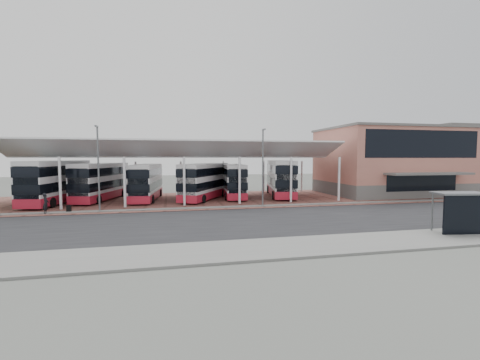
% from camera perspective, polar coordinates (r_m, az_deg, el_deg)
% --- Properties ---
extents(ground, '(140.00, 140.00, 0.00)m').
position_cam_1_polar(ground, '(27.34, 3.73, -6.82)').
color(ground, '#4F524C').
extents(road, '(120.00, 14.00, 0.02)m').
position_cam_1_polar(road, '(26.39, 4.33, -7.19)').
color(road, black).
rests_on(road, ground).
extents(forecourt, '(72.00, 16.00, 0.06)m').
position_cam_1_polar(forecourt, '(40.26, 1.35, -3.28)').
color(forecourt, brown).
rests_on(forecourt, ground).
extents(sidewalk, '(120.00, 4.00, 0.14)m').
position_cam_1_polar(sidewalk, '(19.06, 11.37, -11.47)').
color(sidewalk, slate).
rests_on(sidewalk, ground).
extents(north_kerb, '(120.00, 0.80, 0.14)m').
position_cam_1_polar(north_kerb, '(33.24, 0.77, -4.75)').
color(north_kerb, slate).
rests_on(north_kerb, ground).
extents(yellow_line_near, '(120.00, 0.12, 0.01)m').
position_cam_1_polar(yellow_line_near, '(20.85, 9.13, -10.22)').
color(yellow_line_near, orange).
rests_on(yellow_line_near, road).
extents(yellow_line_far, '(120.00, 0.12, 0.01)m').
position_cam_1_polar(yellow_line_far, '(21.12, 8.83, -10.03)').
color(yellow_line_far, orange).
rests_on(yellow_line_far, road).
extents(canopy, '(37.00, 11.63, 7.07)m').
position_cam_1_polar(canopy, '(39.77, -10.27, 4.90)').
color(canopy, white).
rests_on(canopy, ground).
extents(terminal, '(18.40, 14.40, 9.25)m').
position_cam_1_polar(terminal, '(50.05, 25.19, 3.08)').
color(terminal, '#615E5C').
rests_on(terminal, ground).
extents(warehouse, '(30.50, 20.50, 10.25)m').
position_cam_1_polar(warehouse, '(74.52, 35.83, 3.27)').
color(warehouse, slate).
rests_on(warehouse, ground).
extents(lamp_west, '(0.16, 0.90, 8.07)m').
position_cam_1_polar(lamp_west, '(32.75, -23.88, 2.31)').
color(lamp_west, slate).
rests_on(lamp_west, ground).
extents(lamp_east, '(0.16, 0.90, 8.07)m').
position_cam_1_polar(lamp_east, '(33.44, 4.09, 2.67)').
color(lamp_east, slate).
rests_on(lamp_east, ground).
extents(bus_0, '(4.50, 11.75, 4.73)m').
position_cam_1_polar(bus_0, '(41.24, -29.74, -0.31)').
color(bus_0, silver).
rests_on(bus_0, forecourt).
extents(bus_1, '(4.99, 10.95, 4.40)m').
position_cam_1_polar(bus_1, '(41.76, -23.40, -0.29)').
color(bus_1, silver).
rests_on(bus_1, forecourt).
extents(bus_2, '(3.42, 10.55, 4.27)m').
position_cam_1_polar(bus_2, '(40.16, -16.27, -0.37)').
color(bus_2, silver).
rests_on(bus_2, forecourt).
extents(bus_3, '(7.15, 10.43, 4.35)m').
position_cam_1_polar(bus_3, '(39.35, -6.25, -0.26)').
color(bus_3, silver).
rests_on(bus_3, forecourt).
extents(bus_4, '(3.16, 10.37, 4.21)m').
position_cam_1_polar(bus_4, '(41.31, -1.31, -0.13)').
color(bus_4, silver).
rests_on(bus_4, forecourt).
extents(bus_5, '(4.95, 11.64, 4.68)m').
position_cam_1_polar(bus_5, '(42.71, 7.20, 0.28)').
color(bus_5, silver).
rests_on(bus_5, forecourt).
extents(pedestrian, '(0.51, 0.72, 1.86)m').
position_cam_1_polar(pedestrian, '(33.92, -31.27, -3.59)').
color(pedestrian, black).
rests_on(pedestrian, forecourt).
extents(suitcase, '(0.39, 0.28, 0.67)m').
position_cam_1_polar(suitcase, '(33.81, -28.13, -4.53)').
color(suitcase, black).
rests_on(suitcase, forecourt).
extents(bus_shelter, '(3.52, 2.00, 2.68)m').
position_cam_1_polar(bus_shelter, '(25.95, 35.31, -4.08)').
color(bus_shelter, black).
rests_on(bus_shelter, sidewalk).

